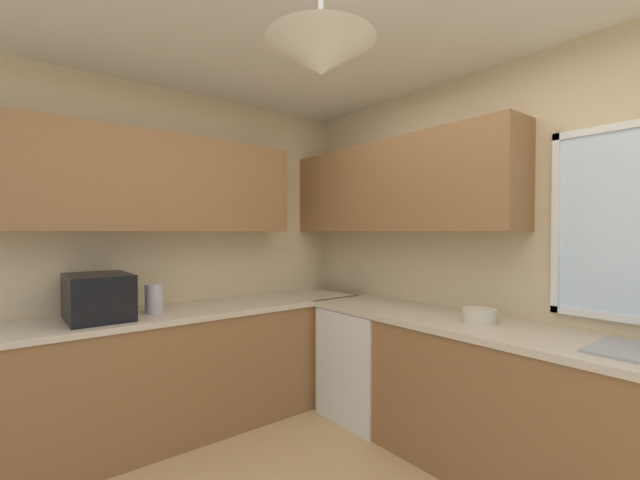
% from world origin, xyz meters
% --- Properties ---
extents(room_shell, '(4.04, 3.33, 2.62)m').
position_xyz_m(room_shell, '(-0.78, 0.55, 1.82)').
color(room_shell, beige).
rests_on(room_shell, ground_plane).
extents(counter_run_left, '(0.65, 2.94, 0.89)m').
position_xyz_m(counter_run_left, '(-1.65, 0.00, 0.44)').
color(counter_run_left, olive).
rests_on(counter_run_left, ground_plane).
extents(counter_run_back, '(3.13, 0.65, 0.89)m').
position_xyz_m(counter_run_back, '(0.21, 1.30, 0.44)').
color(counter_run_back, olive).
rests_on(counter_run_back, ground_plane).
extents(dishwasher, '(0.60, 0.60, 0.84)m').
position_xyz_m(dishwasher, '(-0.99, 1.27, 0.42)').
color(dishwasher, white).
rests_on(dishwasher, ground_plane).
extents(microwave, '(0.48, 0.36, 0.29)m').
position_xyz_m(microwave, '(-1.65, -0.52, 1.03)').
color(microwave, black).
rests_on(microwave, counter_run_left).
extents(kettle, '(0.13, 0.13, 0.20)m').
position_xyz_m(kettle, '(-1.63, -0.18, 0.99)').
color(kettle, '#B7B7BC').
rests_on(kettle, counter_run_left).
extents(bowl, '(0.20, 0.20, 0.09)m').
position_xyz_m(bowl, '(-0.07, 1.30, 0.93)').
color(bowl, beige).
rests_on(bowl, counter_run_back).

